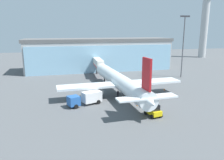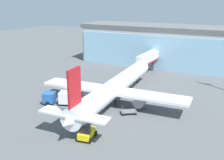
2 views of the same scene
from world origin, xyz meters
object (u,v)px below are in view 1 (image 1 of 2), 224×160
pushback_tug (154,111)px  catering_truck (86,98)px  jet_bridge (98,63)px  baggage_cart (142,96)px  control_tower (205,15)px  safety_cone_wingtip (164,89)px  apron_light_mast (183,42)px  safety_cone_nose (137,105)px  airplane (120,82)px

pushback_tug → catering_truck: bearing=41.5°
jet_bridge → catering_truck: (-7.17, -28.28, -3.09)m
jet_bridge → baggage_cart: bearing=-165.6°
control_tower → safety_cone_wingtip: size_ratio=70.09×
apron_light_mast → baggage_cart: 30.09m
apron_light_mast → safety_cone_wingtip: bearing=-132.4°
safety_cone_nose → safety_cone_wingtip: size_ratio=1.00×
jet_bridge → baggage_cart: 27.25m
safety_cone_nose → jet_bridge: bearing=95.8°
baggage_cart → safety_cone_wingtip: size_ratio=5.83×
catering_truck → safety_cone_wingtip: bearing=176.6°
safety_cone_nose → baggage_cart: bearing=59.4°
apron_light_mast → airplane: 30.83m
jet_bridge → safety_cone_wingtip: 25.99m
jet_bridge → safety_cone_nose: (3.17, -31.31, -4.28)m
apron_light_mast → control_tower: bearing=49.6°
control_tower → catering_truck: size_ratio=5.07×
airplane → safety_cone_nose: 9.07m
airplane → safety_cone_wingtip: size_ratio=67.65×
jet_bridge → baggage_cart: (6.18, -26.23, -4.05)m
safety_cone_wingtip → catering_truck: bearing=-162.2°
pushback_tug → apron_light_mast: bearing=-47.4°
catering_truck → jet_bridge: bearing=-125.5°
jet_bridge → safety_cone_wingtip: bearing=-145.6°
control_tower → safety_cone_nose: control_tower is taller
control_tower → pushback_tug: size_ratio=11.11×
apron_light_mast → safety_cone_nose: 35.50m
apron_light_mast → safety_cone_wingtip: 22.15m
jet_bridge → airplane: bearing=-175.1°
apron_light_mast → baggage_cart: (-20.65, -18.78, -11.24)m
control_tower → baggage_cart: bearing=-132.7°
catering_truck → baggage_cart: (13.35, 2.04, -0.97)m
jet_bridge → airplane: airplane is taller
pushback_tug → safety_cone_wingtip: pushback_tug is taller
control_tower → airplane: 93.10m
jet_bridge → safety_cone_wingtip: size_ratio=20.57×
jet_bridge → pushback_tug: jet_bridge is taller
pushback_tug → baggage_cart: bearing=-20.2°
baggage_cart → safety_cone_nose: bearing=23.4°
control_tower → apron_light_mast: 63.32m
pushback_tug → safety_cone_wingtip: size_ratio=6.31×
pushback_tug → safety_cone_nose: (-1.08, 5.96, -0.70)m
pushback_tug → safety_cone_wingtip: (9.80, 15.83, -0.70)m
catering_truck → baggage_cart: size_ratio=2.37×
baggage_cart → safety_cone_nose: (-3.01, -5.08, -0.23)m
safety_cone_nose → catering_truck: bearing=163.6°
control_tower → catering_truck: 103.27m
control_tower → safety_cone_nose: size_ratio=70.09×
apron_light_mast → baggage_cart: size_ratio=6.22×
control_tower → apron_light_mast: size_ratio=1.93×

